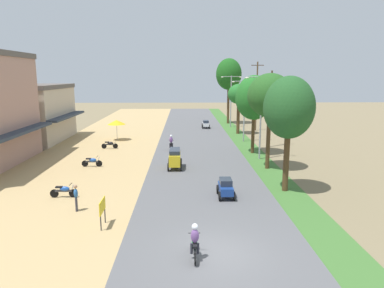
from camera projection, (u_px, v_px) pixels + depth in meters
The scene contains 25 objects.
ground_plane at pixel (217, 255), 16.06m from camera, with size 180.00×180.00×0.00m, color #7A6B4C.
road_strip at pixel (217, 254), 16.05m from camera, with size 9.00×140.00×0.08m, color #565659.
median_strip at pixel (341, 253), 16.19m from camera, with size 2.40×140.00×0.06m, color #3D6B2D.
shophouse_mid at pixel (32, 113), 43.09m from camera, with size 8.69×10.86×6.90m.
parked_motorbike_nearest at pixel (64, 190), 23.31m from camera, with size 1.80×0.54×0.94m.
parked_motorbike_second at pixel (92, 161), 31.18m from camera, with size 1.80×0.54×0.94m.
parked_motorbike_third at pixel (110, 144), 38.88m from camera, with size 1.80×0.54×0.94m.
street_signboard at pixel (102, 208), 18.73m from camera, with size 0.06×1.30×1.50m.
vendor_umbrella at pixel (117, 122), 43.55m from camera, with size 2.20×2.20×2.52m.
pedestrian_on_shoulder at pixel (76, 196), 20.93m from camera, with size 0.33×0.41×1.62m.
median_tree_nearest at pixel (289, 108), 23.73m from camera, with size 3.44×3.44×7.93m.
median_tree_second at pixel (270, 96), 29.52m from camera, with size 3.76×3.76×8.13m.
median_tree_third at pixel (254, 98), 35.68m from camera, with size 3.78×3.78×7.96m.
median_tree_fourth at pixel (239, 95), 47.89m from camera, with size 2.96×2.96×6.78m.
median_tree_fifth at pixel (229, 74), 57.73m from camera, with size 4.17×4.17×10.64m.
streetlamp_near at pixel (261, 112), 33.28m from camera, with size 3.16×0.20×7.93m.
streetlamp_mid at pixel (244, 106), 42.36m from camera, with size 3.16×0.20×7.38m.
streetlamp_far at pixel (231, 98), 54.31m from camera, with size 3.16×0.20×7.87m.
utility_pole_near at pixel (271, 108), 39.33m from camera, with size 1.80×0.20×8.50m.
utility_pole_far at pixel (257, 95), 51.05m from camera, with size 1.80×0.20×9.87m.
car_hatchback_blue at pixel (226, 187), 23.34m from camera, with size 1.04×2.00×1.23m.
car_van_yellow at pixel (175, 158), 30.48m from camera, with size 1.19×2.41×1.67m.
car_sedan_white at pixel (206, 124), 53.71m from camera, with size 1.10×2.26×1.19m.
motorbike_foreground_rider at pixel (195, 242), 15.47m from camera, with size 0.54×1.80×1.66m.
motorbike_ahead_second at pixel (171, 143), 38.10m from camera, with size 0.54×1.80×1.66m.
Camera 1 is at (-1.46, -14.77, 8.02)m, focal length 33.14 mm.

